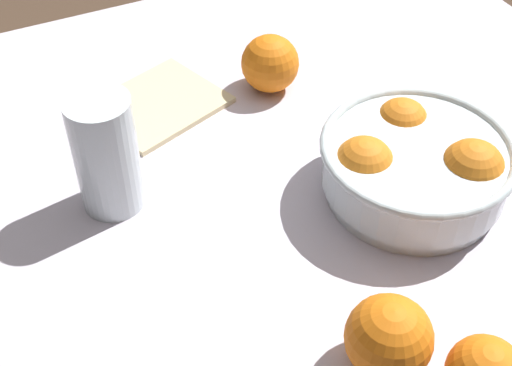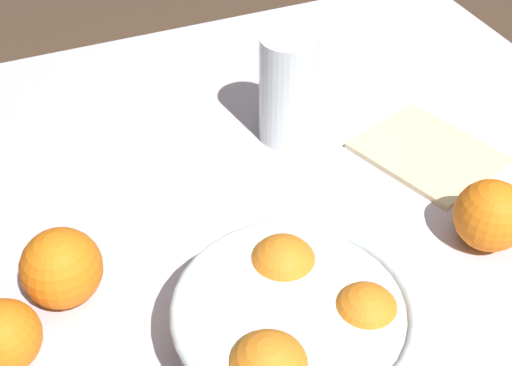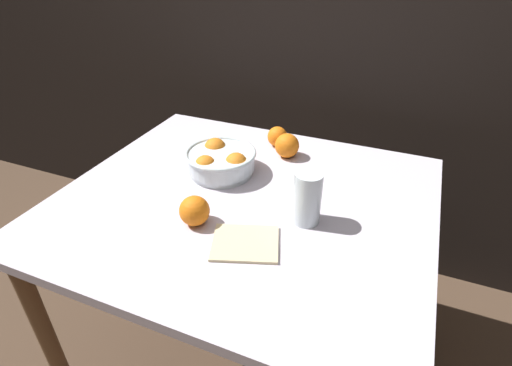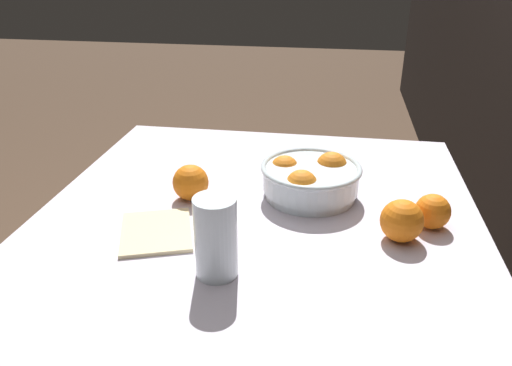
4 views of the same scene
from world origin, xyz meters
TOP-DOWN VIEW (x-y plane):
  - dining_table at (0.00, 0.00)m, footprint 1.07×0.95m
  - fruit_bowl at (-0.13, 0.10)m, footprint 0.23×0.23m
  - juice_glass at (0.20, -0.04)m, footprint 0.07×0.07m
  - orange_loose_front at (0.03, 0.29)m, footprint 0.08×0.08m
  - orange_loose_aside at (-0.07, -0.16)m, footprint 0.08×0.08m
  - napkin at (0.09, -0.19)m, footprint 0.20×0.18m

SIDE VIEW (x-z plane):
  - dining_table at x=0.00m, z-range 0.29..1.04m
  - napkin at x=0.09m, z-range 0.75..0.76m
  - orange_loose_aside at x=-0.07m, z-range 0.75..0.83m
  - orange_loose_front at x=0.03m, z-range 0.75..0.84m
  - fruit_bowl at x=-0.13m, z-range 0.75..0.84m
  - juice_glass at x=0.20m, z-range 0.75..0.89m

